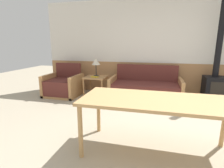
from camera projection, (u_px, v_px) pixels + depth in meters
name	position (u px, v px, depth m)	size (l,w,h in m)	color
ground_plane	(167.00, 141.00, 2.70)	(16.00, 16.00, 0.00)	#B2A58C
wall_back	(166.00, 48.00, 4.88)	(7.20, 0.06, 2.70)	#AD7A4C
couch	(145.00, 89.00, 4.70)	(1.86, 0.88, 0.89)	#B27F4C
armchair	(63.00, 86.00, 5.06)	(0.94, 0.85, 0.90)	#B27F4C
side_table	(96.00, 80.00, 4.95)	(0.59, 0.59, 0.56)	#B27F4C
table_lamp	(96.00, 62.00, 4.95)	(0.24, 0.24, 0.51)	#262628
book_stack	(95.00, 77.00, 4.83)	(0.21, 0.16, 0.03)	gold
dining_table	(157.00, 104.00, 2.30)	(2.01, 0.85, 0.76)	tan
wood_stove	(215.00, 78.00, 4.35)	(0.50, 0.49, 2.50)	black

